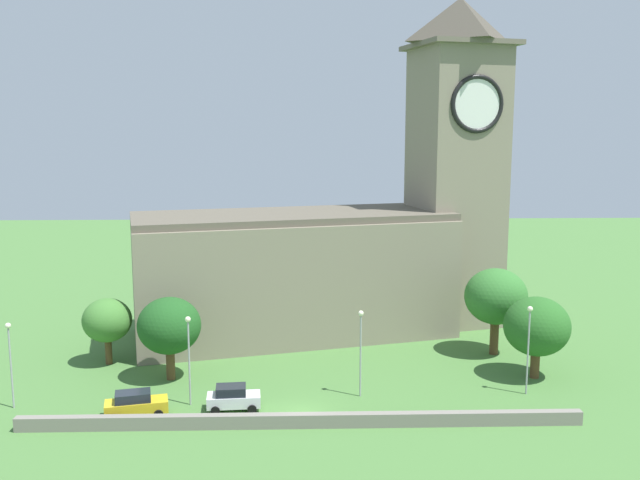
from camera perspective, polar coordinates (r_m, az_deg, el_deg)
The scene contains 13 objects.
ground_plane at distance 68.29m, azimuth -1.58°, elevation -9.13°, with size 200.00×200.00×0.00m, color #477538.
church at distance 73.44m, azimuth 2.46°, elevation 0.41°, with size 40.89×20.34×35.00m.
quay_barrier at distance 51.89m, azimuth -1.54°, elevation -14.60°, with size 41.00×0.70×1.02m, color gray.
car_yellow at distance 55.24m, azimuth -14.90°, elevation -12.88°, with size 4.90×2.89×1.93m.
car_white at distance 55.04m, azimuth -7.15°, elevation -12.73°, with size 4.19×2.40×1.92m.
streetlamp_west_end at distance 58.76m, azimuth -24.12°, elevation -8.33°, with size 0.44×0.44×6.80m.
streetlamp_west_mid at distance 55.21m, azimuth -10.73°, elevation -8.58°, with size 0.44×0.44×7.13m.
streetlamp_central at distance 56.02m, azimuth 3.36°, elevation -8.16°, with size 0.44×0.44×7.14m.
streetlamp_east_mid at distance 58.79m, azimuth 16.77°, elevation -7.57°, with size 0.44×0.44×7.37m.
tree_riverside_east at distance 61.01m, azimuth -12.28°, elevation -6.91°, with size 5.41×5.41×7.22m.
tree_riverside_west at distance 66.56m, azimuth -17.08°, elevation -6.34°, with size 4.45×4.45×6.14m.
tree_by_tower at distance 62.88m, azimuth 17.38°, elevation -6.80°, with size 5.66×5.66×7.16m.
tree_churchyard at distance 68.05m, azimuth 14.24°, elevation -4.54°, with size 5.92×5.92×8.35m.
Camera 1 is at (-0.06, -49.85, 21.38)m, focal length 38.97 mm.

